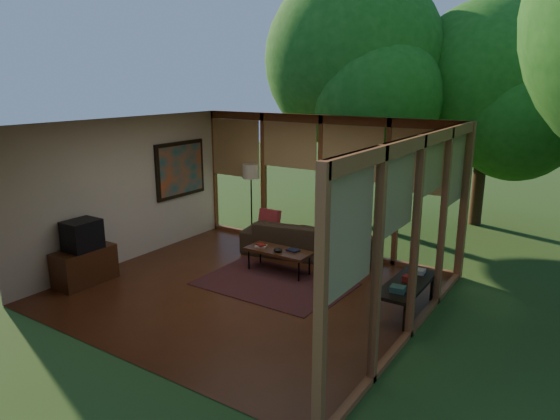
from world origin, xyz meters
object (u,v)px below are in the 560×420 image
Objects in this scene: coffee_table at (279,252)px; side_console at (403,285)px; sofa at (302,239)px; media_cabinet at (85,266)px; television at (82,235)px; floor_lamp at (251,175)px.

side_console is (2.39, -0.26, 0.02)m from coffee_table.
sofa is 2.31× the size of media_cabinet.
sofa is at bearing 53.95° from television.
television is 0.39× the size of side_console.
coffee_table is 0.86× the size of side_console.
coffee_table is (2.48, 2.19, 0.09)m from media_cabinet.
side_console is (4.87, 1.93, 0.11)m from media_cabinet.
coffee_table is (1.55, -1.29, -1.01)m from floor_lamp.
side_console is (3.94, -1.56, -1.00)m from floor_lamp.
media_cabinet is 3.78m from floor_lamp.
sofa is 1.03m from coffee_table.
floor_lamp is 4.35m from side_console.
media_cabinet is (-2.36, -3.22, -0.04)m from sofa.
media_cabinet is at bearing -138.55° from coffee_table.
television is at bearing -138.32° from coffee_table.
television reaches higher than side_console.
floor_lamp is at bearing 75.03° from media_cabinet.
floor_lamp is (-1.43, 0.27, 1.07)m from sofa.
coffee_table is at bearing 85.19° from sofa.
floor_lamp reaches higher than coffee_table.
television is 3.33m from coffee_table.
floor_lamp is (0.93, 3.49, 1.11)m from media_cabinet.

